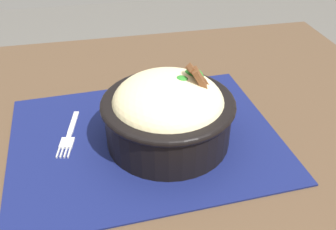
# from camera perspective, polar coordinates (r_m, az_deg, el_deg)

# --- Properties ---
(table) EXTENTS (1.13, 0.93, 0.74)m
(table) POSITION_cam_1_polar(r_m,az_deg,el_deg) (0.67, -5.63, -9.61)
(table) COLOR #4C3826
(table) RESTS_ON ground_plane
(placemat) EXTENTS (0.46, 0.37, 0.00)m
(placemat) POSITION_cam_1_polar(r_m,az_deg,el_deg) (0.65, -3.46, -3.43)
(placemat) COLOR #11194C
(placemat) RESTS_ON table
(bowl) EXTENTS (0.22, 0.22, 0.14)m
(bowl) POSITION_cam_1_polar(r_m,az_deg,el_deg) (0.61, 0.05, 0.61)
(bowl) COLOR black
(bowl) RESTS_ON placemat
(fork) EXTENTS (0.04, 0.13, 0.00)m
(fork) POSITION_cam_1_polar(r_m,az_deg,el_deg) (0.67, -14.57, -2.98)
(fork) COLOR #BCBCBC
(fork) RESTS_ON placemat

